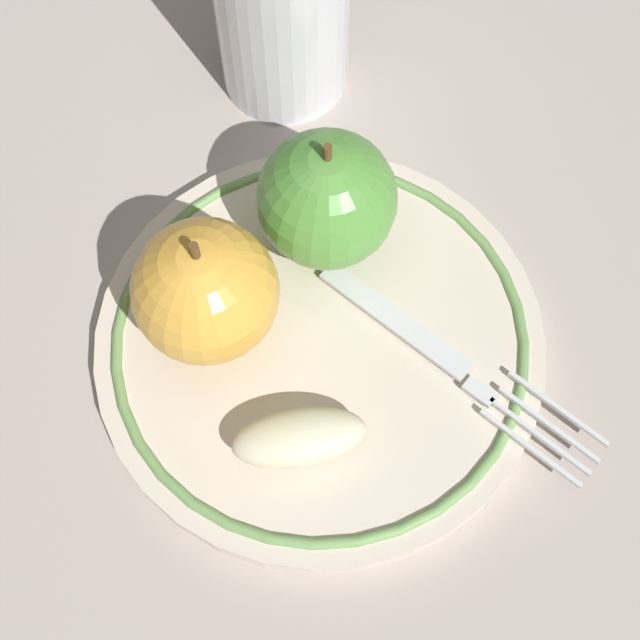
{
  "coord_description": "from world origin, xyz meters",
  "views": [
    {
      "loc": [
        -0.17,
        -0.05,
        0.44
      ],
      "look_at": [
        0.01,
        -0.01,
        0.04
      ],
      "focal_mm": 50.0,
      "sensor_mm": 36.0,
      "label": 1
    }
  ],
  "objects_px": {
    "apple_second_whole": "(205,292)",
    "drinking_glass": "(282,6)",
    "plate": "(320,341)",
    "fork": "(446,358)",
    "apple_red_whole": "(334,201)",
    "apple_slice_front": "(299,437)"
  },
  "relations": [
    {
      "from": "plate",
      "to": "apple_second_whole",
      "type": "height_order",
      "value": "apple_second_whole"
    },
    {
      "from": "apple_red_whole",
      "to": "apple_slice_front",
      "type": "height_order",
      "value": "apple_red_whole"
    },
    {
      "from": "plate",
      "to": "fork",
      "type": "distance_m",
      "value": 0.07
    },
    {
      "from": "apple_red_whole",
      "to": "fork",
      "type": "distance_m",
      "value": 0.1
    },
    {
      "from": "apple_second_whole",
      "to": "drinking_glass",
      "type": "xyz_separation_m",
      "value": [
        0.18,
        0.01,
        0.01
      ]
    },
    {
      "from": "apple_slice_front",
      "to": "drinking_glass",
      "type": "bearing_deg",
      "value": 83.65
    },
    {
      "from": "apple_red_whole",
      "to": "apple_slice_front",
      "type": "relative_size",
      "value": 1.25
    },
    {
      "from": "plate",
      "to": "drinking_glass",
      "type": "height_order",
      "value": "drinking_glass"
    },
    {
      "from": "fork",
      "to": "drinking_glass",
      "type": "xyz_separation_m",
      "value": [
        0.17,
        0.13,
        0.04
      ]
    },
    {
      "from": "apple_slice_front",
      "to": "fork",
      "type": "xyz_separation_m",
      "value": [
        0.06,
        -0.06,
        -0.01
      ]
    },
    {
      "from": "fork",
      "to": "apple_red_whole",
      "type": "bearing_deg",
      "value": 168.67
    },
    {
      "from": "plate",
      "to": "apple_slice_front",
      "type": "bearing_deg",
      "value": -176.92
    },
    {
      "from": "apple_second_whole",
      "to": "apple_slice_front",
      "type": "xyz_separation_m",
      "value": [
        -0.05,
        -0.06,
        -0.03
      ]
    },
    {
      "from": "plate",
      "to": "apple_second_whole",
      "type": "distance_m",
      "value": 0.07
    },
    {
      "from": "plate",
      "to": "apple_slice_front",
      "type": "height_order",
      "value": "apple_slice_front"
    },
    {
      "from": "plate",
      "to": "fork",
      "type": "relative_size",
      "value": 1.48
    },
    {
      "from": "plate",
      "to": "fork",
      "type": "xyz_separation_m",
      "value": [
        0.0,
        -0.07,
        0.01
      ]
    },
    {
      "from": "apple_red_whole",
      "to": "fork",
      "type": "relative_size",
      "value": 0.51
    },
    {
      "from": "plate",
      "to": "apple_red_whole",
      "type": "bearing_deg",
      "value": 6.21
    },
    {
      "from": "apple_second_whole",
      "to": "drinking_glass",
      "type": "relative_size",
      "value": 0.71
    },
    {
      "from": "apple_second_whole",
      "to": "fork",
      "type": "bearing_deg",
      "value": -86.64
    },
    {
      "from": "plate",
      "to": "drinking_glass",
      "type": "xyz_separation_m",
      "value": [
        0.18,
        0.06,
        0.05
      ]
    }
  ]
}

